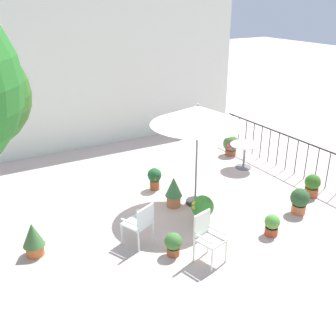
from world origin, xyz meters
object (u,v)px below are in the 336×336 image
(cafe_table_0, at_px, (245,151))
(potted_plant_2, at_px, (300,200))
(potted_plant_7, at_px, (202,208))
(potted_plant_8, at_px, (173,243))
(potted_plant_1, at_px, (272,225))
(potted_plant_6, at_px, (154,177))
(potted_plant_0, at_px, (231,145))
(potted_plant_3, at_px, (312,185))
(patio_umbrella_0, at_px, (198,116))
(patio_chair_0, at_px, (207,235))
(potted_plant_5, at_px, (174,191))
(patio_chair_1, at_px, (140,221))
(potted_plant_4, at_px, (33,238))

(cafe_table_0, distance_m, potted_plant_2, 2.74)
(potted_plant_7, relative_size, potted_plant_8, 1.34)
(potted_plant_7, xyz_separation_m, potted_plant_8, (-1.15, -0.73, -0.09))
(potted_plant_1, distance_m, potted_plant_6, 3.27)
(potted_plant_0, xyz_separation_m, potted_plant_3, (0.00, -3.20, -0.04))
(patio_umbrella_0, relative_size, potted_plant_2, 4.04)
(cafe_table_0, distance_m, potted_plant_1, 3.53)
(potted_plant_3, xyz_separation_m, potted_plant_7, (-3.04, 0.31, 0.05))
(patio_umbrella_0, height_order, cafe_table_0, patio_umbrella_0)
(patio_chair_0, relative_size, potted_plant_3, 1.68)
(potted_plant_3, xyz_separation_m, potted_plant_8, (-4.19, -0.42, -0.04))
(patio_umbrella_0, bearing_deg, patio_chair_0, -118.16)
(potted_plant_5, xyz_separation_m, potted_plant_7, (0.16, -0.94, -0.05))
(patio_chair_1, bearing_deg, potted_plant_5, 36.99)
(potted_plant_1, bearing_deg, potted_plant_2, 17.72)
(patio_umbrella_0, height_order, patio_chair_0, patio_umbrella_0)
(patio_chair_0, xyz_separation_m, potted_plant_2, (2.83, 0.41, -0.22))
(cafe_table_0, bearing_deg, patio_chair_0, -138.21)
(patio_chair_1, height_order, potted_plant_5, patio_chair_1)
(patio_chair_0, height_order, potted_plant_8, patio_chair_0)
(potted_plant_3, xyz_separation_m, potted_plant_5, (-3.20, 1.25, 0.10))
(potted_plant_0, distance_m, potted_plant_5, 3.74)
(potted_plant_3, relative_size, potted_plant_4, 0.83)
(potted_plant_1, bearing_deg, potted_plant_4, 158.65)
(patio_chair_0, bearing_deg, potted_plant_8, 136.19)
(patio_chair_1, distance_m, potted_plant_6, 2.46)
(patio_chair_0, xyz_separation_m, potted_plant_3, (3.74, 0.86, -0.25))
(patio_chair_0, height_order, potted_plant_1, patio_chair_0)
(potted_plant_2, bearing_deg, potted_plant_1, -162.28)
(potted_plant_5, distance_m, potted_plant_6, 1.01)
(potted_plant_6, bearing_deg, potted_plant_1, -70.47)
(patio_umbrella_0, bearing_deg, potted_plant_6, 112.75)
(potted_plant_2, height_order, potted_plant_6, potted_plant_2)
(potted_plant_5, bearing_deg, potted_plant_7, -80.32)
(patio_chair_1, xyz_separation_m, potted_plant_4, (-1.92, 0.67, -0.14))
(patio_umbrella_0, bearing_deg, cafe_table_0, 24.97)
(potted_plant_2, height_order, potted_plant_4, potted_plant_4)
(patio_umbrella_0, distance_m, patio_chair_0, 2.74)
(potted_plant_4, bearing_deg, potted_plant_0, 19.59)
(patio_umbrella_0, relative_size, patio_chair_1, 2.81)
(patio_umbrella_0, distance_m, potted_plant_3, 3.45)
(potted_plant_0, bearing_deg, patio_chair_1, -146.87)
(potted_plant_7, bearing_deg, potted_plant_8, -147.69)
(potted_plant_8, bearing_deg, potted_plant_0, 40.82)
(potted_plant_3, bearing_deg, potted_plant_1, -158.35)
(patio_chair_1, xyz_separation_m, potted_plant_1, (2.48, -1.05, -0.27))
(potted_plant_1, bearing_deg, potted_plant_3, 21.65)
(cafe_table_0, height_order, potted_plant_7, cafe_table_0)
(potted_plant_4, relative_size, potted_plant_8, 1.46)
(potted_plant_2, bearing_deg, potted_plant_0, 76.07)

